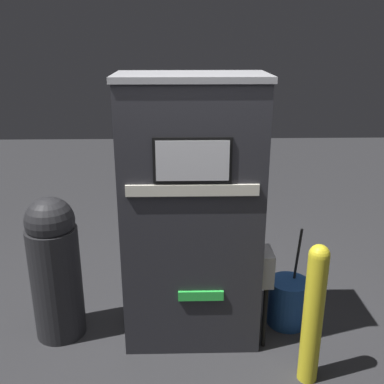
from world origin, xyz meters
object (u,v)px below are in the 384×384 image
Objects in this scene: squeegee_bucket at (288,302)px; safety_bollard at (313,312)px; trash_bin at (55,267)px; gas_pump at (192,215)px.

safety_bollard is at bearing -90.06° from squeegee_bucket.
trash_bin is 1.79m from squeegee_bucket.
safety_bollard is 1.83m from trash_bin.
squeegee_bucket is at bearing 7.64° from gas_pump.
gas_pump is 1.07m from trash_bin.
safety_bollard is (0.75, -0.51, -0.45)m from gas_pump.
safety_bollard is at bearing -17.00° from trash_bin.
safety_bollard is 1.18× the size of squeegee_bucket.
gas_pump is at bearing 145.88° from safety_bollard.
trash_bin reaches higher than squeegee_bucket.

